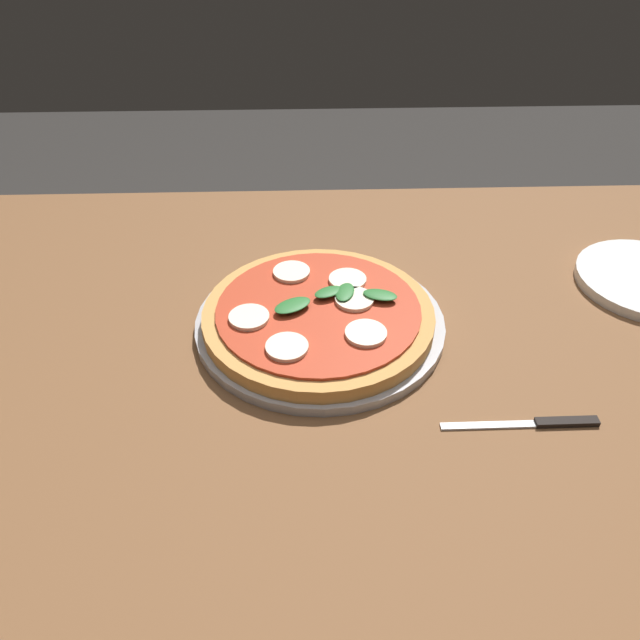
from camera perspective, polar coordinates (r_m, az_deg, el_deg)
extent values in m
cube|color=brown|center=(0.74, 5.03, -4.32)|extent=(1.35, 0.86, 0.04)
cube|color=brown|center=(1.35, -23.89, -6.45)|extent=(0.07, 0.07, 0.72)
cube|color=brown|center=(1.42, 27.28, -5.11)|extent=(0.07, 0.07, 0.72)
cylinder|color=#B2B2B7|center=(0.76, 0.00, -0.24)|extent=(0.30, 0.30, 0.01)
cylinder|color=tan|center=(0.75, -0.15, 0.36)|extent=(0.28, 0.28, 0.02)
cylinder|color=#B7381E|center=(0.74, -0.15, 1.03)|extent=(0.25, 0.25, 0.00)
cylinder|color=#F4EACC|center=(0.75, 3.20, 1.93)|extent=(0.05, 0.05, 0.00)
cylinder|color=#F4EACC|center=(0.78, 2.56, 3.74)|extent=(0.05, 0.05, 0.00)
cylinder|color=#F4EACC|center=(0.80, -2.64, 4.45)|extent=(0.05, 0.05, 0.00)
cylinder|color=#F4EACC|center=(0.72, -6.57, 0.25)|extent=(0.05, 0.05, 0.00)
cylinder|color=#F4EACC|center=(0.68, -3.07, -2.51)|extent=(0.05, 0.05, 0.00)
cylinder|color=#F4EACC|center=(0.70, 4.26, -1.24)|extent=(0.05, 0.05, 0.00)
ellipsoid|color=#286B2D|center=(0.73, -2.56, 1.38)|extent=(0.05, 0.05, 0.00)
ellipsoid|color=#286B2D|center=(0.75, 2.32, 2.60)|extent=(0.03, 0.04, 0.00)
ellipsoid|color=#286B2D|center=(0.75, 5.57, 2.34)|extent=(0.05, 0.03, 0.00)
ellipsoid|color=#286B2D|center=(0.75, 0.79, 2.62)|extent=(0.04, 0.04, 0.00)
cube|color=black|center=(0.69, 21.82, -8.73)|extent=(0.07, 0.01, 0.01)
cube|color=silver|center=(0.67, 15.23, -9.37)|extent=(0.10, 0.01, 0.00)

